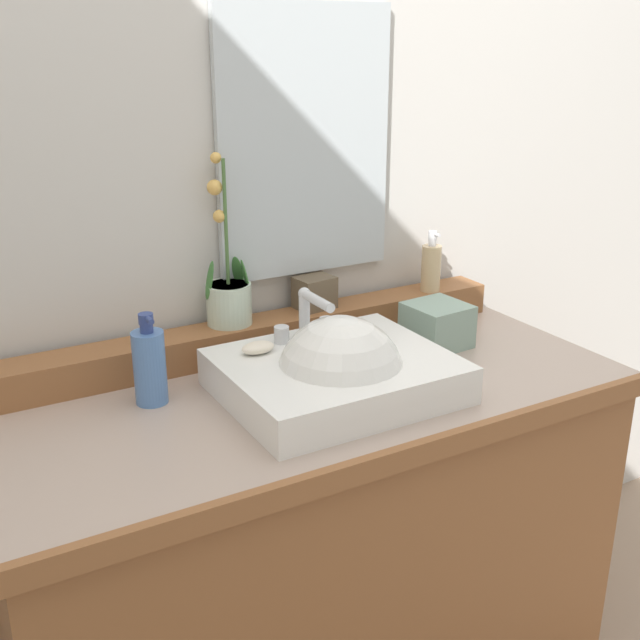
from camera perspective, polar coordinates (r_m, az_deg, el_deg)
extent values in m
cube|color=silver|center=(1.83, -7.12, 14.52)|extent=(3.30, 0.20, 2.72)
cube|color=brown|center=(1.84, -0.57, -17.65)|extent=(1.30, 0.57, 0.81)
cube|color=tan|center=(1.62, -0.62, -5.64)|extent=(1.32, 0.60, 0.04)
cube|color=brown|center=(1.39, 5.50, -10.23)|extent=(1.32, 0.02, 0.04)
cube|color=brown|center=(1.79, -4.36, -1.13)|extent=(1.25, 0.10, 0.08)
cube|color=white|center=(1.57, 1.16, -4.14)|extent=(0.45, 0.37, 0.08)
sphere|color=white|center=(1.56, 1.51, -4.39)|extent=(0.26, 0.26, 0.26)
cylinder|color=silver|center=(1.64, -1.15, 0.30)|extent=(0.02, 0.02, 0.10)
cylinder|color=silver|center=(1.58, -0.21, 1.43)|extent=(0.02, 0.11, 0.02)
sphere|color=silver|center=(1.63, -1.17, 1.96)|extent=(0.03, 0.03, 0.03)
cylinder|color=silver|center=(1.63, -2.84, -1.08)|extent=(0.03, 0.03, 0.04)
cylinder|color=silver|center=(1.68, 0.50, -0.41)|extent=(0.03, 0.03, 0.04)
ellipsoid|color=silver|center=(1.58, -4.58, -2.04)|extent=(0.07, 0.04, 0.02)
cylinder|color=silver|center=(1.74, -6.70, 1.19)|extent=(0.10, 0.10, 0.09)
cylinder|color=tan|center=(1.73, -6.76, 2.46)|extent=(0.09, 0.09, 0.01)
cylinder|color=#476B38|center=(1.69, -6.95, 7.10)|extent=(0.01, 0.01, 0.28)
ellipsoid|color=#387033|center=(1.71, -8.13, 2.90)|extent=(0.03, 0.03, 0.09)
ellipsoid|color=#387033|center=(1.73, -5.52, 3.26)|extent=(0.03, 0.03, 0.08)
ellipsoid|color=#387033|center=(1.76, -6.07, 3.48)|extent=(0.04, 0.04, 0.08)
sphere|color=#DEAA52|center=(1.70, -7.42, 7.57)|extent=(0.03, 0.03, 0.03)
sphere|color=#DEAA52|center=(1.69, -7.76, 9.64)|extent=(0.03, 0.03, 0.03)
sphere|color=#DEAA52|center=(1.68, -7.68, 11.74)|extent=(0.02, 0.02, 0.02)
cylinder|color=#DABC8A|center=(1.98, 8.17, 3.78)|extent=(0.05, 0.05, 0.12)
cylinder|color=silver|center=(1.96, 8.26, 5.68)|extent=(0.02, 0.02, 0.02)
cylinder|color=silver|center=(1.96, 8.29, 6.22)|extent=(0.02, 0.02, 0.02)
cylinder|color=silver|center=(1.95, 8.54, 6.24)|extent=(0.01, 0.03, 0.01)
cube|color=brown|center=(1.84, -0.41, 2.04)|extent=(0.10, 0.08, 0.08)
cylinder|color=#4F7AB9|center=(1.56, -12.41, -3.45)|extent=(0.06, 0.06, 0.15)
cylinder|color=navy|center=(1.52, -12.64, -0.57)|extent=(0.03, 0.03, 0.02)
cylinder|color=navy|center=(1.52, -12.70, 0.10)|extent=(0.03, 0.03, 0.02)
cylinder|color=navy|center=(1.50, -12.50, 0.04)|extent=(0.01, 0.04, 0.01)
cube|color=#85A293|center=(1.83, 8.59, -0.36)|extent=(0.14, 0.14, 0.10)
cube|color=silver|center=(1.80, -1.09, 12.86)|extent=(0.43, 0.02, 0.60)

